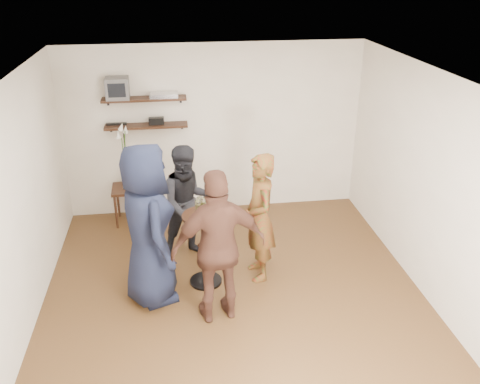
% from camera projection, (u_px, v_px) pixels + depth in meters
% --- Properties ---
extents(room, '(4.58, 5.08, 2.68)m').
position_uv_depth(room, '(235.00, 201.00, 5.46)').
color(room, '#4F3319').
rests_on(room, ground).
extents(shelf_upper, '(1.20, 0.25, 0.04)m').
position_uv_depth(shelf_upper, '(144.00, 99.00, 7.24)').
color(shelf_upper, black).
rests_on(shelf_upper, room).
extents(shelf_lower, '(1.20, 0.25, 0.04)m').
position_uv_depth(shelf_lower, '(146.00, 126.00, 7.41)').
color(shelf_lower, black).
rests_on(shelf_lower, room).
extents(crt_monitor, '(0.32, 0.30, 0.30)m').
position_uv_depth(crt_monitor, '(117.00, 88.00, 7.12)').
color(crt_monitor, '#59595B').
rests_on(crt_monitor, shelf_upper).
extents(dvd_deck, '(0.40, 0.24, 0.06)m').
position_uv_depth(dvd_deck, '(164.00, 95.00, 7.25)').
color(dvd_deck, silver).
rests_on(dvd_deck, shelf_upper).
extents(radio, '(0.22, 0.10, 0.10)m').
position_uv_depth(radio, '(156.00, 121.00, 7.40)').
color(radio, black).
rests_on(radio, shelf_lower).
extents(power_strip, '(0.30, 0.05, 0.03)m').
position_uv_depth(power_strip, '(116.00, 124.00, 7.38)').
color(power_strip, black).
rests_on(power_strip, shelf_lower).
extents(side_table, '(0.49, 0.49, 0.57)m').
position_uv_depth(side_table, '(129.00, 193.00, 7.60)').
color(side_table, black).
rests_on(side_table, room).
extents(vase_lilies, '(0.20, 0.20, 1.03)m').
position_uv_depth(vase_lilies, '(126.00, 167.00, 7.42)').
color(vase_lilies, white).
rests_on(vase_lilies, side_table).
extents(drinks_table, '(0.52, 0.52, 0.94)m').
position_uv_depth(drinks_table, '(205.00, 240.00, 6.08)').
color(drinks_table, black).
rests_on(drinks_table, room).
extents(wine_glass_fl, '(0.07, 0.07, 0.20)m').
position_uv_depth(wine_glass_fl, '(198.00, 206.00, 5.85)').
color(wine_glass_fl, silver).
rests_on(wine_glass_fl, drinks_table).
extents(wine_glass_fr, '(0.07, 0.07, 0.21)m').
position_uv_depth(wine_glass_fr, '(208.00, 205.00, 5.86)').
color(wine_glass_fr, silver).
rests_on(wine_glass_fr, drinks_table).
extents(wine_glass_bl, '(0.06, 0.06, 0.19)m').
position_uv_depth(wine_glass_bl, '(200.00, 202.00, 5.95)').
color(wine_glass_bl, silver).
rests_on(wine_glass_bl, drinks_table).
extents(wine_glass_br, '(0.07, 0.07, 0.22)m').
position_uv_depth(wine_glass_br, '(205.00, 203.00, 5.89)').
color(wine_glass_br, silver).
rests_on(wine_glass_br, drinks_table).
extents(person_plaid, '(0.45, 0.63, 1.63)m').
position_uv_depth(person_plaid, '(259.00, 218.00, 6.15)').
color(person_plaid, '#9E1212').
rests_on(person_plaid, room).
extents(person_dark, '(0.88, 0.75, 1.56)m').
position_uv_depth(person_dark, '(188.00, 203.00, 6.59)').
color(person_dark, black).
rests_on(person_dark, room).
extents(person_navy, '(0.88, 1.08, 1.92)m').
position_uv_depth(person_navy, '(147.00, 226.00, 5.66)').
color(person_navy, black).
rests_on(person_navy, room).
extents(person_brown, '(1.09, 0.60, 1.77)m').
position_uv_depth(person_brown, '(219.00, 248.00, 5.38)').
color(person_brown, '#4F2D22').
rests_on(person_brown, room).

